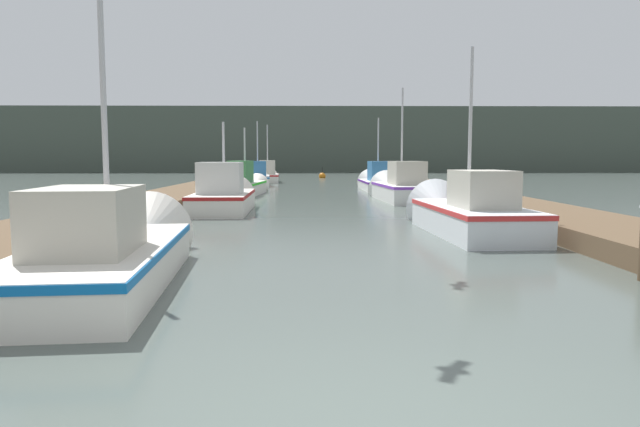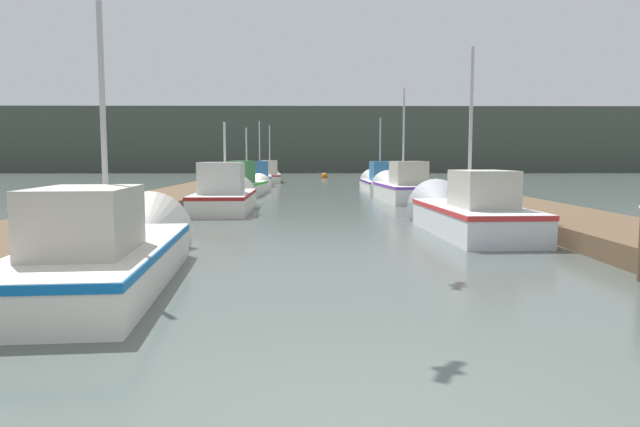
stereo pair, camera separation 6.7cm
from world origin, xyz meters
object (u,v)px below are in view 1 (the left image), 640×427
(mooring_piling_1, at_px, (224,180))
(fishing_boat_3, at_px, (400,188))
(fishing_boat_6, at_px, (258,178))
(fishing_boat_1, at_px, (464,212))
(fishing_boat_4, at_px, (246,184))
(channel_buoy, at_px, (322,176))
(fishing_boat_2, at_px, (225,196))
(fishing_boat_5, at_px, (377,181))
(fishing_boat_7, at_px, (268,175))
(fishing_boat_0, at_px, (115,249))

(mooring_piling_1, bearing_deg, fishing_boat_3, -24.04)
(fishing_boat_6, distance_m, mooring_piling_1, 8.74)
(fishing_boat_1, height_order, fishing_boat_4, fishing_boat_1)
(fishing_boat_3, xyz_separation_m, fishing_boat_4, (-6.78, 3.39, -0.02))
(fishing_boat_1, xyz_separation_m, fishing_boat_6, (-6.98, 22.36, 0.01))
(fishing_boat_6, relative_size, channel_buoy, 5.29)
(fishing_boat_2, bearing_deg, channel_buoy, 81.24)
(fishing_boat_4, distance_m, mooring_piling_1, 1.09)
(fishing_boat_4, xyz_separation_m, fishing_boat_5, (6.75, 4.37, -0.02))
(fishing_boat_1, relative_size, mooring_piling_1, 3.95)
(fishing_boat_5, height_order, fishing_boat_7, fishing_boat_7)
(fishing_boat_3, bearing_deg, channel_buoy, 92.34)
(fishing_boat_4, bearing_deg, mooring_piling_1, 179.00)
(fishing_boat_5, bearing_deg, fishing_boat_3, -90.87)
(fishing_boat_2, distance_m, channel_buoy, 30.17)
(fishing_boat_3, height_order, fishing_boat_4, fishing_boat_3)
(fishing_boat_7, bearing_deg, mooring_piling_1, -97.33)
(fishing_boat_2, relative_size, mooring_piling_1, 3.77)
(fishing_boat_2, xyz_separation_m, fishing_boat_7, (-0.24, 22.15, -0.01))
(fishing_boat_6, height_order, mooring_piling_1, fishing_boat_6)
(fishing_boat_5, xyz_separation_m, fishing_boat_6, (-7.00, 4.44, 0.01))
(fishing_boat_0, height_order, mooring_piling_1, fishing_boat_0)
(fishing_boat_2, bearing_deg, fishing_boat_1, -41.32)
(fishing_boat_7, bearing_deg, fishing_boat_0, -92.73)
(fishing_boat_4, relative_size, fishing_boat_6, 1.10)
(fishing_boat_2, distance_m, fishing_boat_7, 22.15)
(fishing_boat_1, distance_m, fishing_boat_4, 15.13)
(fishing_boat_2, relative_size, fishing_boat_5, 0.90)
(fishing_boat_5, bearing_deg, mooring_piling_1, -152.43)
(fishing_boat_4, xyz_separation_m, channel_buoy, (4.07, 21.82, -0.32))
(fishing_boat_3, height_order, fishing_boat_6, fishing_boat_3)
(fishing_boat_2, relative_size, fishing_boat_3, 0.91)
(fishing_boat_3, xyz_separation_m, fishing_boat_7, (-6.80, 17.44, -0.03))
(fishing_boat_5, bearing_deg, fishing_boat_1, -91.12)
(fishing_boat_1, bearing_deg, fishing_boat_7, 100.79)
(fishing_boat_1, bearing_deg, fishing_boat_3, 86.78)
(fishing_boat_0, xyz_separation_m, fishing_boat_7, (-0.19, 32.71, 0.06))
(fishing_boat_2, bearing_deg, fishing_boat_4, 90.07)
(fishing_boat_1, bearing_deg, fishing_boat_6, 104.38)
(fishing_boat_1, relative_size, channel_buoy, 5.14)
(fishing_boat_1, height_order, fishing_boat_5, fishing_boat_1)
(fishing_boat_2, xyz_separation_m, fishing_boat_6, (-0.46, 16.91, -0.01))
(fishing_boat_0, relative_size, fishing_boat_1, 1.07)
(fishing_boat_2, xyz_separation_m, fishing_boat_3, (6.57, 4.71, 0.01))
(fishing_boat_5, bearing_deg, fishing_boat_0, -107.01)
(fishing_boat_6, height_order, channel_buoy, fishing_boat_6)
(fishing_boat_2, height_order, fishing_boat_7, fishing_boat_7)
(fishing_boat_1, relative_size, fishing_boat_6, 0.97)
(fishing_boat_0, distance_m, channel_buoy, 40.67)
(channel_buoy, bearing_deg, fishing_boat_3, -83.86)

